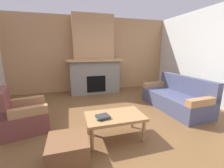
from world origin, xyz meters
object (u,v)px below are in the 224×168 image
at_px(armchair, 23,116).
at_px(ottoman, 69,152).
at_px(fireplace, 94,60).
at_px(couch, 176,98).
at_px(coffee_table, 115,118).

distance_m(armchair, ottoman, 1.46).
bearing_deg(fireplace, couch, -50.45).
bearing_deg(armchair, coffee_table, -24.75).
bearing_deg(fireplace, armchair, -127.89).
height_order(fireplace, coffee_table, fireplace).
height_order(fireplace, ottoman, fireplace).
bearing_deg(coffee_table, fireplace, 87.19).
bearing_deg(couch, ottoman, -154.90).
xyz_separation_m(armchair, ottoman, (0.84, -1.19, -0.09)).
distance_m(couch, ottoman, 3.03).
height_order(armchair, coffee_table, armchair).
xyz_separation_m(fireplace, coffee_table, (-0.15, -3.03, -0.79)).
bearing_deg(coffee_table, armchair, 155.25).
distance_m(couch, armchair, 3.58).
xyz_separation_m(couch, coffee_table, (-1.96, -0.84, 0.09)).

